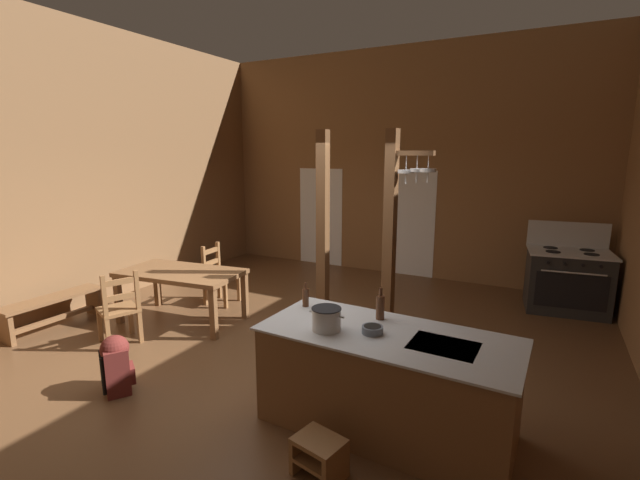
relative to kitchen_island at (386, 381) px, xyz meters
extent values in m
cube|color=brown|center=(-1.53, 0.69, -0.49)|extent=(8.13, 9.19, 0.10)
cube|color=brown|center=(-1.53, 4.96, 1.72)|extent=(8.13, 0.14, 4.32)
cube|color=brown|center=(-5.27, 0.69, 1.72)|extent=(0.14, 9.19, 4.32)
cube|color=white|center=(-3.18, 4.89, 0.59)|extent=(1.00, 0.01, 2.05)
cube|color=white|center=(-1.17, 4.89, 0.59)|extent=(0.84, 0.01, 2.05)
cube|color=brown|center=(0.00, 0.00, -0.01)|extent=(2.13, 0.98, 0.86)
cube|color=silver|center=(0.00, 0.00, 0.43)|extent=(2.19, 1.04, 0.02)
cube|color=black|center=(0.47, -0.02, 0.44)|extent=(0.53, 0.42, 0.00)
cube|color=black|center=(0.02, 0.43, -0.39)|extent=(2.00, 0.12, 0.10)
cube|color=#262626|center=(1.47, 4.04, 0.01)|extent=(1.18, 0.89, 0.90)
cube|color=black|center=(1.51, 3.66, -0.02)|extent=(0.93, 0.12, 0.52)
cylinder|color=silver|center=(1.52, 3.64, 0.26)|extent=(0.82, 0.12, 0.02)
cube|color=silver|center=(1.47, 4.04, 0.48)|extent=(1.23, 0.93, 0.03)
cube|color=silver|center=(1.42, 4.40, 0.68)|extent=(1.14, 0.18, 0.40)
cylinder|color=black|center=(1.73, 3.92, 0.50)|extent=(0.22, 0.22, 0.01)
cylinder|color=black|center=(1.24, 3.86, 0.50)|extent=(0.22, 0.22, 0.01)
cylinder|color=black|center=(1.70, 4.22, 0.50)|extent=(0.22, 0.22, 0.01)
cylinder|color=black|center=(1.20, 4.17, 0.50)|extent=(0.22, 0.22, 0.01)
cylinder|color=black|center=(1.84, 3.69, 0.38)|extent=(0.05, 0.04, 0.04)
cylinder|color=black|center=(1.62, 3.66, 0.38)|extent=(0.05, 0.04, 0.04)
cylinder|color=black|center=(1.41, 3.63, 0.38)|extent=(0.05, 0.04, 0.04)
cylinder|color=black|center=(1.19, 3.61, 0.38)|extent=(0.05, 0.04, 0.04)
cube|color=brown|center=(-0.69, 2.05, 0.90)|extent=(0.15, 0.15, 2.67)
cube|color=brown|center=(-0.45, 2.03, 1.93)|extent=(0.62, 0.14, 0.06)
cylinder|color=silver|center=(-0.50, 2.03, 1.83)|extent=(0.01, 0.01, 0.21)
cylinder|color=silver|center=(-0.50, 2.03, 1.70)|extent=(0.22, 0.22, 0.04)
cylinder|color=silver|center=(-0.50, 2.03, 1.62)|extent=(0.02, 0.02, 0.14)
cylinder|color=silver|center=(-0.36, 2.02, 1.84)|extent=(0.01, 0.01, 0.19)
cylinder|color=silver|center=(-0.36, 2.02, 1.72)|extent=(0.18, 0.18, 0.04)
cylinder|color=silver|center=(-0.36, 2.02, 1.64)|extent=(0.02, 0.02, 0.14)
cylinder|color=silver|center=(-0.22, 2.00, 1.84)|extent=(0.01, 0.01, 0.18)
cylinder|color=silver|center=(-0.22, 2.00, 1.72)|extent=(0.22, 0.22, 0.04)
cylinder|color=silver|center=(-0.22, 2.00, 1.64)|extent=(0.02, 0.02, 0.14)
cube|color=brown|center=(-1.58, 1.87, 0.90)|extent=(0.14, 0.14, 2.67)
cube|color=olive|center=(-0.24, -0.78, -0.16)|extent=(0.41, 0.35, 0.04)
cube|color=olive|center=(-0.40, -0.75, -0.31)|extent=(0.10, 0.28, 0.26)
cube|color=olive|center=(-0.08, -0.81, -0.31)|extent=(0.10, 0.28, 0.26)
cube|color=olive|center=(-0.24, -0.78, -0.30)|extent=(0.37, 0.34, 0.03)
cube|color=brown|center=(-3.40, 1.03, 0.27)|extent=(1.79, 1.09, 0.06)
cube|color=brown|center=(-4.23, 1.32, -0.10)|extent=(0.09, 0.09, 0.68)
cube|color=brown|center=(-2.66, 1.51, -0.10)|extent=(0.09, 0.09, 0.68)
cube|color=brown|center=(-4.14, 0.55, -0.10)|extent=(0.09, 0.09, 0.68)
cube|color=brown|center=(-2.57, 0.74, -0.10)|extent=(0.09, 0.09, 0.68)
cube|color=olive|center=(-3.40, 1.89, -0.01)|extent=(0.48, 0.48, 0.04)
cube|color=olive|center=(-3.23, 2.09, -0.23)|extent=(0.05, 0.05, 0.41)
cube|color=olive|center=(-3.19, 1.71, -0.23)|extent=(0.05, 0.05, 0.41)
cube|color=olive|center=(-3.60, 2.06, 0.04)|extent=(0.05, 0.05, 0.95)
cube|color=olive|center=(-3.57, 1.68, 0.04)|extent=(0.05, 0.05, 0.95)
cube|color=olive|center=(-3.59, 1.87, 0.40)|extent=(0.07, 0.38, 0.07)
cube|color=olive|center=(-3.59, 1.87, 0.21)|extent=(0.07, 0.38, 0.07)
cube|color=olive|center=(-3.58, 0.13, -0.01)|extent=(0.58, 0.58, 0.04)
cube|color=olive|center=(-3.83, 0.02, -0.23)|extent=(0.07, 0.07, 0.41)
cube|color=olive|center=(-3.68, 0.37, -0.23)|extent=(0.07, 0.07, 0.41)
cube|color=olive|center=(-3.48, -0.12, 0.04)|extent=(0.07, 0.07, 0.95)
cube|color=olive|center=(-3.33, 0.23, 0.04)|extent=(0.07, 0.07, 0.95)
cube|color=olive|center=(-3.40, 0.05, 0.40)|extent=(0.18, 0.36, 0.07)
cube|color=olive|center=(-3.40, 0.05, 0.21)|extent=(0.18, 0.36, 0.07)
cube|color=brown|center=(-4.78, 0.01, -0.02)|extent=(0.38, 1.32, 0.04)
cube|color=brown|center=(-4.79, -0.59, -0.24)|extent=(0.31, 0.06, 0.40)
cube|color=brown|center=(-4.77, 0.61, -0.24)|extent=(0.31, 0.06, 0.40)
cube|color=brown|center=(-4.78, 0.01, -0.32)|extent=(0.08, 1.12, 0.06)
cube|color=maroon|center=(-2.59, -0.69, -0.20)|extent=(0.39, 0.36, 0.48)
cube|color=maroon|center=(-2.52, -0.58, -0.27)|extent=(0.22, 0.17, 0.17)
cylinder|color=black|center=(-2.74, -0.74, -0.20)|extent=(0.06, 0.06, 0.38)
cylinder|color=black|center=(-2.58, -0.84, -0.20)|extent=(0.06, 0.06, 0.38)
sphere|color=maroon|center=(-2.59, -0.69, 0.02)|extent=(0.38, 0.38, 0.27)
cylinder|color=silver|center=(-0.49, -0.17, 0.53)|extent=(0.25, 0.25, 0.19)
cylinder|color=black|center=(-0.49, -0.17, 0.63)|extent=(0.26, 0.26, 0.01)
cylinder|color=silver|center=(-0.63, -0.17, 0.58)|extent=(0.05, 0.02, 0.02)
cylinder|color=silver|center=(-0.35, -0.17, 0.58)|extent=(0.05, 0.02, 0.02)
cylinder|color=slate|center=(-0.11, -0.06, 0.47)|extent=(0.18, 0.18, 0.06)
cylinder|color=black|center=(-0.11, -0.06, 0.50)|extent=(0.15, 0.15, 0.00)
cylinder|color=#56331E|center=(-0.17, 0.28, 0.55)|extent=(0.08, 0.08, 0.22)
cylinder|color=#56331E|center=(-0.17, 0.28, 0.70)|extent=(0.03, 0.03, 0.08)
cylinder|color=#56331E|center=(-0.93, 0.26, 0.53)|extent=(0.06, 0.06, 0.18)
cylinder|color=#56331E|center=(-0.93, 0.26, 0.66)|extent=(0.03, 0.03, 0.06)
camera|label=1|loc=(1.09, -3.30, 1.93)|focal=24.42mm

